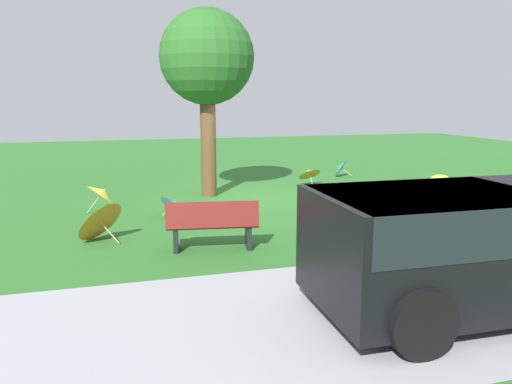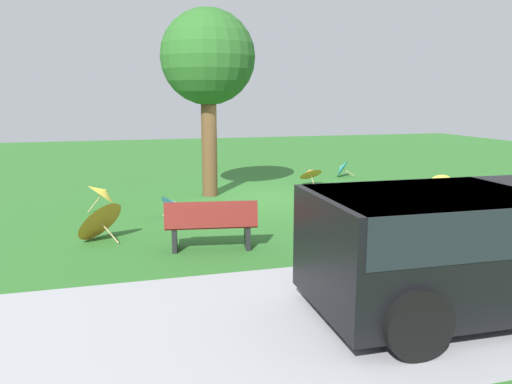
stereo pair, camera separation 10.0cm
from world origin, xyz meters
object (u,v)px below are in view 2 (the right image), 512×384
at_px(parasol_purple_0, 361,199).
at_px(parasol_orange_0, 310,172).
at_px(parasol_teal_0, 341,167).
at_px(parasol_yellow_1, 103,192).
at_px(van_dark, 480,239).
at_px(parasol_blue_0, 173,204).
at_px(shade_tree, 208,60).
at_px(parasol_yellow_0, 441,180).
at_px(parasol_orange_1, 97,218).
at_px(park_bench, 211,225).

bearing_deg(parasol_purple_0, parasol_orange_0, -95.84).
relative_size(parasol_teal_0, parasol_yellow_1, 0.91).
distance_m(van_dark, parasol_blue_0, 6.90).
bearing_deg(shade_tree, parasol_yellow_0, 169.91).
relative_size(parasol_purple_0, parasol_yellow_1, 1.14).
xyz_separation_m(van_dark, parasol_orange_0, (-1.33, -9.05, -0.52)).
bearing_deg(parasol_orange_1, parasol_yellow_1, -91.30).
relative_size(parasol_yellow_0, parasol_orange_0, 0.98).
distance_m(park_bench, parasol_orange_0, 7.08).
distance_m(parasol_teal_0, parasol_orange_1, 9.70).
height_order(parasol_yellow_0, parasol_purple_0, parasol_purple_0).
height_order(shade_tree, parasol_teal_0, shade_tree).
relative_size(parasol_orange_0, parasol_yellow_1, 0.93).
height_order(van_dark, parasol_orange_1, van_dark).
distance_m(park_bench, parasol_purple_0, 4.04).
bearing_deg(parasol_yellow_1, parasol_teal_0, -156.58).
distance_m(parasol_yellow_0, parasol_purple_0, 4.26).
bearing_deg(parasol_purple_0, shade_tree, -49.75).
relative_size(parasol_yellow_0, parasol_yellow_1, 0.91).
distance_m(parasol_purple_0, parasol_orange_0, 4.18).
relative_size(park_bench, parasol_blue_0, 2.21).
height_order(parasol_purple_0, parasol_yellow_1, parasol_purple_0).
bearing_deg(parasol_yellow_0, parasol_orange_0, -31.34).
xyz_separation_m(park_bench, parasol_orange_1, (1.94, -1.17, -0.04)).
bearing_deg(parasol_blue_0, shade_tree, -120.16).
bearing_deg(parasol_teal_0, parasol_orange_0, 37.88).
height_order(parasol_purple_0, parasol_teal_0, parasol_purple_0).
relative_size(parasol_purple_0, parasol_blue_0, 1.34).
height_order(parasol_purple_0, parasol_blue_0, parasol_purple_0).
xyz_separation_m(parasol_purple_0, parasol_yellow_1, (5.60, -2.12, 0.05)).
distance_m(van_dark, parasol_orange_0, 9.16).
relative_size(shade_tree, parasol_orange_1, 4.21).
distance_m(parasol_yellow_0, parasol_teal_0, 3.62).
bearing_deg(park_bench, parasol_yellow_0, -152.84).
bearing_deg(parasol_yellow_1, parasol_orange_0, -161.29).
bearing_deg(parasol_yellow_0, shade_tree, -10.09).
height_order(van_dark, parasol_purple_0, van_dark).
bearing_deg(van_dark, parasol_orange_0, -98.38).
bearing_deg(park_bench, parasol_orange_1, -31.00).
xyz_separation_m(van_dark, parasol_purple_0, (-0.91, -4.89, -0.50)).
bearing_deg(parasol_orange_1, van_dark, 136.75).
distance_m(parasol_blue_0, parasol_yellow_1, 1.79).
distance_m(shade_tree, parasol_orange_1, 5.69).
bearing_deg(parasol_blue_0, parasol_purple_0, 163.37).
bearing_deg(parasol_orange_1, parasol_blue_0, -134.06).
distance_m(parasol_yellow_1, parasol_orange_1, 2.54).
distance_m(park_bench, parasol_teal_0, 9.11).
relative_size(shade_tree, parasol_yellow_0, 6.16).
bearing_deg(parasol_orange_0, parasol_blue_0, 33.23).
bearing_deg(parasol_orange_1, parasol_yellow_0, -164.33).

